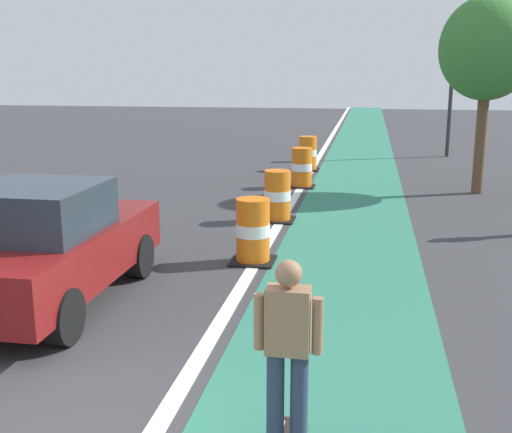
{
  "coord_description": "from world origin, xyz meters",
  "views": [
    {
      "loc": [
        2.69,
        -4.59,
        3.16
      ],
      "look_at": [
        1.13,
        4.22,
        1.1
      ],
      "focal_mm": 44.7,
      "sensor_mm": 36.0,
      "label": 1
    }
  ],
  "objects": [
    {
      "name": "bike_lane_strip",
      "position": [
        2.4,
        12.0,
        0.0
      ],
      "size": [
        2.5,
        80.0,
        0.01
      ],
      "primitive_type": "cube",
      "color": "#2D755B",
      "rests_on": "ground"
    },
    {
      "name": "lane_divider_stripe",
      "position": [
        0.9,
        12.0,
        0.01
      ],
      "size": [
        0.2,
        80.0,
        0.01
      ],
      "primitive_type": "cube",
      "color": "silver",
      "rests_on": "ground"
    },
    {
      "name": "skateboarder_on_lane",
      "position": [
        2.1,
        0.22,
        0.91
      ],
      "size": [
        0.57,
        0.8,
        1.69
      ],
      "color": "black",
      "rests_on": "ground"
    },
    {
      "name": "parked_sedan_nearest",
      "position": [
        -1.59,
        3.13,
        0.83
      ],
      "size": [
        1.92,
        4.1,
        1.7
      ],
      "color": "maroon",
      "rests_on": "ground"
    },
    {
      "name": "traffic_barrel_front",
      "position": [
        0.85,
        5.54,
        0.53
      ],
      "size": [
        0.73,
        0.73,
        1.09
      ],
      "color": "orange",
      "rests_on": "ground"
    },
    {
      "name": "traffic_barrel_mid",
      "position": [
        0.82,
        8.61,
        0.53
      ],
      "size": [
        0.73,
        0.73,
        1.09
      ],
      "color": "orange",
      "rests_on": "ground"
    },
    {
      "name": "traffic_barrel_back",
      "position": [
        0.91,
        12.73,
        0.53
      ],
      "size": [
        0.73,
        0.73,
        1.09
      ],
      "color": "orange",
      "rests_on": "ground"
    },
    {
      "name": "traffic_barrel_far",
      "position": [
        0.78,
        15.83,
        0.53
      ],
      "size": [
        0.73,
        0.73,
        1.09
      ],
      "color": "orange",
      "rests_on": "ground"
    },
    {
      "name": "traffic_light_corner",
      "position": [
        5.61,
        20.04,
        3.5
      ],
      "size": [
        0.41,
        0.32,
        5.1
      ],
      "color": "#2D2D2D",
      "rests_on": "ground"
    },
    {
      "name": "street_tree_sidewalk",
      "position": [
        5.54,
        12.64,
        3.67
      ],
      "size": [
        2.4,
        2.4,
        5.0
      ],
      "color": "brown",
      "rests_on": "ground"
    }
  ]
}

